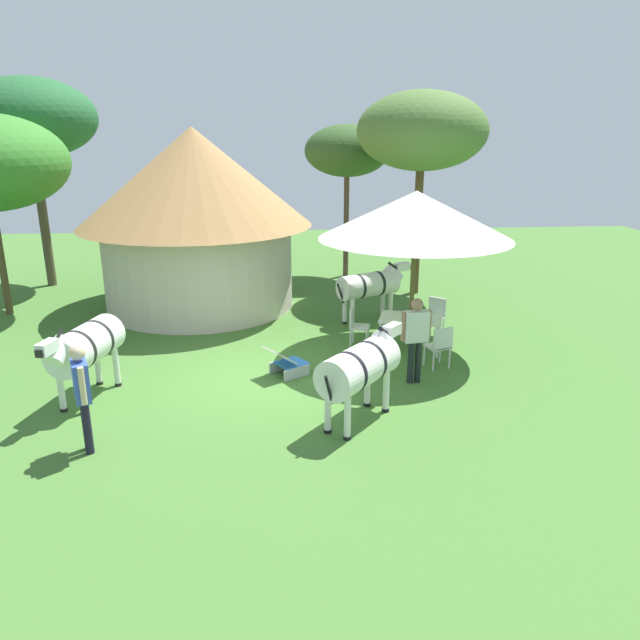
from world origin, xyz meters
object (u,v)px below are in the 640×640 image
object	(u,v)px
shade_umbrella	(416,215)
acacia_tree_left_background	(422,132)
guest_beside_umbrella	(416,333)
striped_lounge_chair	(287,363)
thatched_hut	(196,211)
acacia_tree_far_lawn	(30,119)
acacia_tree_behind_hut	(347,151)
patio_chair_east_end	(440,344)
zebra_by_umbrella	(360,367)
zebra_nearest_camera	(84,347)
zebra_toward_hut	(370,285)
patio_dining_table	(411,321)
patio_chair_near_lawn	(356,324)
patio_chair_near_hut	(435,314)
standing_watcher	(82,389)

from	to	relation	value
shade_umbrella	acacia_tree_left_background	size ratio (longest dim) A/B	0.71
guest_beside_umbrella	striped_lounge_chair	xyz separation A→B (m)	(-2.44, 0.58, -0.76)
thatched_hut	acacia_tree_far_lawn	bearing A→B (deg)	150.88
acacia_tree_behind_hut	guest_beside_umbrella	bearing A→B (deg)	-88.46
acacia_tree_left_background	patio_chair_east_end	bearing A→B (deg)	-98.37
thatched_hut	zebra_by_umbrella	bearing A→B (deg)	-64.79
zebra_nearest_camera	zebra_toward_hut	bearing A→B (deg)	-128.87
patio_dining_table	zebra_nearest_camera	size ratio (longest dim) A/B	0.71
patio_dining_table	striped_lounge_chair	distance (m)	3.07
patio_dining_table	patio_chair_near_lawn	xyz separation A→B (m)	(-1.17, 0.33, -0.14)
patio_chair_near_lawn	acacia_tree_left_background	xyz separation A→B (m)	(2.38, 4.44, 4.11)
shade_umbrella	acacia_tree_far_lawn	distance (m)	12.12
zebra_toward_hut	thatched_hut	bearing A→B (deg)	-138.98
acacia_tree_left_background	patio_chair_near_hut	bearing A→B (deg)	-96.20
standing_watcher	acacia_tree_left_background	bearing A→B (deg)	119.93
patio_chair_east_end	acacia_tree_left_background	world-z (taller)	acacia_tree_left_background
zebra_nearest_camera	acacia_tree_far_lawn	world-z (taller)	acacia_tree_far_lawn
striped_lounge_chair	zebra_nearest_camera	distance (m)	3.79
acacia_tree_far_lawn	patio_chair_near_hut	bearing A→B (deg)	-27.98
thatched_hut	standing_watcher	bearing A→B (deg)	-96.37
patio_chair_near_hut	guest_beside_umbrella	world-z (taller)	guest_beside_umbrella
shade_umbrella	acacia_tree_behind_hut	world-z (taller)	acacia_tree_behind_hut
standing_watcher	patio_dining_table	bearing A→B (deg)	103.15
thatched_hut	guest_beside_umbrella	world-z (taller)	thatched_hut
thatched_hut	acacia_tree_left_background	world-z (taller)	acacia_tree_left_background
acacia_tree_far_lawn	patio_chair_near_lawn	bearing A→B (deg)	-35.62
thatched_hut	acacia_tree_behind_hut	size ratio (longest dim) A/B	1.27
patio_chair_near_lawn	standing_watcher	size ratio (longest dim) A/B	0.52
zebra_nearest_camera	zebra_toward_hut	size ratio (longest dim) A/B	1.07
zebra_nearest_camera	patio_chair_east_end	bearing A→B (deg)	-156.74
zebra_nearest_camera	zebra_by_umbrella	bearing A→B (deg)	-179.20
shade_umbrella	patio_chair_east_end	xyz separation A→B (m)	(0.35, -1.16, -2.47)
patio_chair_near_hut	acacia_tree_far_lawn	size ratio (longest dim) A/B	0.15
striped_lounge_chair	shade_umbrella	bearing A→B (deg)	80.68
shade_umbrella	thatched_hut	bearing A→B (deg)	142.31
patio_chair_near_lawn	acacia_tree_left_background	size ratio (longest dim) A/B	0.16
standing_watcher	acacia_tree_far_lawn	distance (m)	12.04
zebra_nearest_camera	acacia_tree_far_lawn	xyz separation A→B (m)	(-3.57, 8.73, 3.97)
standing_watcher	acacia_tree_far_lawn	size ratio (longest dim) A/B	0.28
patio_chair_near_hut	acacia_tree_far_lawn	world-z (taller)	acacia_tree_far_lawn
shade_umbrella	striped_lounge_chair	bearing A→B (deg)	-155.90
standing_watcher	acacia_tree_far_lawn	world-z (taller)	acacia_tree_far_lawn
zebra_toward_hut	acacia_tree_left_background	distance (m)	4.88
shade_umbrella	zebra_toward_hut	distance (m)	2.98
guest_beside_umbrella	acacia_tree_far_lawn	size ratio (longest dim) A/B	0.27
guest_beside_umbrella	acacia_tree_far_lawn	bearing A→B (deg)	130.44
patio_chair_near_lawn	zebra_nearest_camera	size ratio (longest dim) A/B	0.41
zebra_by_umbrella	zebra_toward_hut	size ratio (longest dim) A/B	0.92
acacia_tree_behind_hut	acacia_tree_left_background	bearing A→B (deg)	-52.87
shade_umbrella	zebra_by_umbrella	distance (m)	4.21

